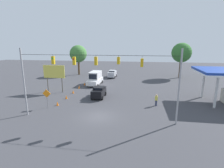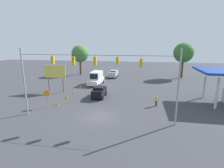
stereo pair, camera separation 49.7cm
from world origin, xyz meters
name	(u,v)px [view 2 (the right image)]	position (x,y,z in m)	size (l,w,h in m)	color
ground_plane	(98,117)	(0.00, 0.00, 0.00)	(140.00, 140.00, 0.00)	#3D3D42
overhead_signal_span	(95,74)	(0.05, 0.74, 5.76)	(19.36, 0.38, 8.85)	#939399
sedan_silver_withflow_deep	(114,74)	(2.16, -26.87, 1.03)	(2.20, 4.46, 1.98)	#A8AAB2
sedan_black_withflow_mid	(99,92)	(1.78, -8.25, 1.00)	(2.13, 4.26, 1.92)	black
box_truck_white_withflow_far	(96,78)	(4.78, -17.74, 1.48)	(2.73, 6.35, 3.01)	silver
traffic_cone_nearest	(58,103)	(7.19, -3.18, 0.31)	(0.37, 0.37, 0.62)	orange
traffic_cone_second	(67,97)	(7.17, -6.56, 0.31)	(0.37, 0.37, 0.62)	orange
traffic_cone_third	(74,91)	(7.24, -9.98, 0.31)	(0.37, 0.37, 0.62)	orange
traffic_cone_fourth	(80,87)	(7.30, -13.62, 0.31)	(0.37, 0.37, 0.62)	orange
traffic_cone_fifth	(86,84)	(7.04, -16.73, 0.31)	(0.37, 0.37, 0.62)	orange
traffic_cone_farthest	(90,80)	(7.23, -20.46, 0.31)	(0.37, 0.37, 0.62)	orange
roadside_billboard	(55,73)	(10.97, -10.26, 3.78)	(4.26, 0.16, 5.29)	#4C473D
work_zone_sign	(47,95)	(8.20, -2.05, 1.99)	(1.27, 0.06, 2.84)	slate
pedestrian	(156,100)	(-7.84, -5.32, 0.93)	(0.40, 0.28, 1.82)	#2D334C
tree_horizon_left	(80,54)	(12.79, -29.67, 6.23)	(5.05, 5.05, 8.80)	#4C3823
tree_horizon_right	(183,53)	(-16.42, -29.26, 6.81)	(5.26, 5.26, 9.49)	#4C3823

